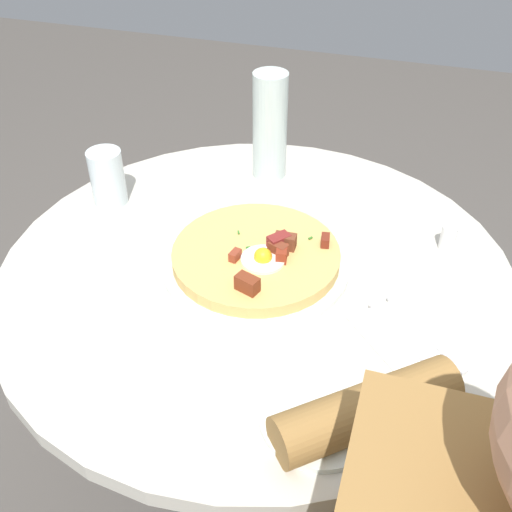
{
  "coord_description": "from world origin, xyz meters",
  "views": [
    {
      "loc": [
        0.25,
        -0.79,
        1.39
      ],
      "look_at": [
        -0.0,
        0.0,
        0.73
      ],
      "focal_mm": 42.42,
      "sensor_mm": 36.0,
      "label": 1
    }
  ],
  "objects_px": {
    "bread_plate": "(319,418)",
    "salt_shaker": "(448,238)",
    "dining_table": "(256,332)",
    "water_bottle": "(270,126)",
    "pizza_plate": "(256,262)",
    "water_glass": "(107,177)",
    "knife": "(406,340)",
    "fork": "(425,333)",
    "breakfast_pizza": "(257,254)"
  },
  "relations": [
    {
      "from": "knife",
      "to": "salt_shaker",
      "type": "distance_m",
      "value": 0.27
    },
    {
      "from": "dining_table",
      "to": "knife",
      "type": "distance_m",
      "value": 0.34
    },
    {
      "from": "fork",
      "to": "water_bottle",
      "type": "height_order",
      "value": "water_bottle"
    },
    {
      "from": "dining_table",
      "to": "breakfast_pizza",
      "type": "distance_m",
      "value": 0.19
    },
    {
      "from": "pizza_plate",
      "to": "fork",
      "type": "xyz_separation_m",
      "value": [
        0.3,
        -0.09,
        0.0
      ]
    },
    {
      "from": "dining_table",
      "to": "bread_plate",
      "type": "bearing_deg",
      "value": -58.29
    },
    {
      "from": "dining_table",
      "to": "water_glass",
      "type": "relative_size",
      "value": 8.02
    },
    {
      "from": "pizza_plate",
      "to": "bread_plate",
      "type": "height_order",
      "value": "pizza_plate"
    },
    {
      "from": "water_bottle",
      "to": "salt_shaker",
      "type": "height_order",
      "value": "water_bottle"
    },
    {
      "from": "knife",
      "to": "bread_plate",
      "type": "bearing_deg",
      "value": 107.43
    },
    {
      "from": "pizza_plate",
      "to": "water_bottle",
      "type": "relative_size",
      "value": 1.46
    },
    {
      "from": "water_glass",
      "to": "knife",
      "type": "bearing_deg",
      "value": -19.68
    },
    {
      "from": "pizza_plate",
      "to": "knife",
      "type": "height_order",
      "value": "pizza_plate"
    },
    {
      "from": "fork",
      "to": "water_glass",
      "type": "relative_size",
      "value": 1.59
    },
    {
      "from": "breakfast_pizza",
      "to": "knife",
      "type": "xyz_separation_m",
      "value": [
        0.27,
        -0.11,
        -0.02
      ]
    },
    {
      "from": "water_bottle",
      "to": "bread_plate",
      "type": "bearing_deg",
      "value": -67.78
    },
    {
      "from": "pizza_plate",
      "to": "breakfast_pizza",
      "type": "xyz_separation_m",
      "value": [
        0.0,
        -0.0,
        0.02
      ]
    },
    {
      "from": "bread_plate",
      "to": "pizza_plate",
      "type": "bearing_deg",
      "value": 121.52
    },
    {
      "from": "pizza_plate",
      "to": "knife",
      "type": "relative_size",
      "value": 1.84
    },
    {
      "from": "breakfast_pizza",
      "to": "bread_plate",
      "type": "height_order",
      "value": "breakfast_pizza"
    },
    {
      "from": "bread_plate",
      "to": "water_bottle",
      "type": "bearing_deg",
      "value": 112.22
    },
    {
      "from": "knife",
      "to": "water_glass",
      "type": "height_order",
      "value": "water_glass"
    },
    {
      "from": "water_bottle",
      "to": "dining_table",
      "type": "bearing_deg",
      "value": -77.95
    },
    {
      "from": "pizza_plate",
      "to": "knife",
      "type": "bearing_deg",
      "value": -22.6
    },
    {
      "from": "pizza_plate",
      "to": "water_glass",
      "type": "bearing_deg",
      "value": 162.76
    },
    {
      "from": "dining_table",
      "to": "bread_plate",
      "type": "height_order",
      "value": "bread_plate"
    },
    {
      "from": "pizza_plate",
      "to": "water_glass",
      "type": "relative_size",
      "value": 2.92
    },
    {
      "from": "breakfast_pizza",
      "to": "salt_shaker",
      "type": "height_order",
      "value": "breakfast_pizza"
    },
    {
      "from": "bread_plate",
      "to": "water_bottle",
      "type": "relative_size",
      "value": 0.72
    },
    {
      "from": "dining_table",
      "to": "water_bottle",
      "type": "relative_size",
      "value": 4.01
    },
    {
      "from": "salt_shaker",
      "to": "knife",
      "type": "bearing_deg",
      "value": -99.41
    },
    {
      "from": "water_bottle",
      "to": "salt_shaker",
      "type": "bearing_deg",
      "value": -22.36
    },
    {
      "from": "fork",
      "to": "water_bottle",
      "type": "xyz_separation_m",
      "value": [
        -0.37,
        0.4,
        0.11
      ]
    },
    {
      "from": "breakfast_pizza",
      "to": "fork",
      "type": "height_order",
      "value": "breakfast_pizza"
    },
    {
      "from": "pizza_plate",
      "to": "knife",
      "type": "xyz_separation_m",
      "value": [
        0.28,
        -0.11,
        0.0
      ]
    },
    {
      "from": "bread_plate",
      "to": "knife",
      "type": "distance_m",
      "value": 0.2
    },
    {
      "from": "bread_plate",
      "to": "knife",
      "type": "height_order",
      "value": "bread_plate"
    },
    {
      "from": "fork",
      "to": "dining_table",
      "type": "bearing_deg",
      "value": 30.0
    },
    {
      "from": "dining_table",
      "to": "fork",
      "type": "xyz_separation_m",
      "value": [
        0.3,
        -0.09,
        0.17
      ]
    },
    {
      "from": "pizza_plate",
      "to": "water_glass",
      "type": "distance_m",
      "value": 0.36
    },
    {
      "from": "breakfast_pizza",
      "to": "water_bottle",
      "type": "bearing_deg",
      "value": 102.43
    },
    {
      "from": "breakfast_pizza",
      "to": "fork",
      "type": "relative_size",
      "value": 1.64
    },
    {
      "from": "breakfast_pizza",
      "to": "fork",
      "type": "distance_m",
      "value": 0.31
    },
    {
      "from": "water_bottle",
      "to": "salt_shaker",
      "type": "xyz_separation_m",
      "value": [
        0.38,
        -0.16,
        -0.09
      ]
    },
    {
      "from": "knife",
      "to": "salt_shaker",
      "type": "xyz_separation_m",
      "value": [
        0.04,
        0.26,
        0.02
      ]
    },
    {
      "from": "pizza_plate",
      "to": "water_bottle",
      "type": "distance_m",
      "value": 0.33
    },
    {
      "from": "bread_plate",
      "to": "salt_shaker",
      "type": "bearing_deg",
      "value": 72.35
    },
    {
      "from": "bread_plate",
      "to": "knife",
      "type": "relative_size",
      "value": 0.9
    },
    {
      "from": "knife",
      "to": "water_bottle",
      "type": "xyz_separation_m",
      "value": [
        -0.34,
        0.42,
        0.11
      ]
    },
    {
      "from": "fork",
      "to": "salt_shaker",
      "type": "distance_m",
      "value": 0.24
    }
  ]
}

